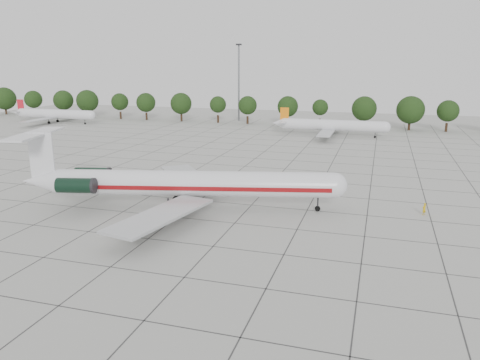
{
  "coord_description": "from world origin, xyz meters",
  "views": [
    {
      "loc": [
        16.92,
        -61.51,
        20.03
      ],
      "look_at": [
        -1.81,
        0.31,
        3.5
      ],
      "focal_mm": 35.0,
      "sensor_mm": 36.0,
      "label": 1
    }
  ],
  "objects": [
    {
      "name": "ground",
      "position": [
        0.0,
        0.0,
        0.0
      ],
      "size": [
        260.0,
        260.0,
        0.0
      ],
      "primitive_type": "plane",
      "color": "#B2B3AB",
      "rests_on": "ground"
    },
    {
      "name": "apron_joints",
      "position": [
        0.0,
        15.0,
        0.01
      ],
      "size": [
        170.0,
        170.0,
        0.02
      ],
      "primitive_type": "cube",
      "color": "#383838",
      "rests_on": "ground"
    },
    {
      "name": "main_airliner",
      "position": [
        -9.44,
        -4.63,
        3.73
      ],
      "size": [
        44.49,
        34.41,
        10.56
      ],
      "rotation": [
        0.0,
        0.0,
        0.24
      ],
      "color": "silver",
      "rests_on": "ground"
    },
    {
      "name": "ground_crew",
      "position": [
        23.24,
        2.52,
        0.82
      ],
      "size": [
        0.7,
        0.69,
        1.64
      ],
      "primitive_type": "imported",
      "rotation": [
        0.0,
        0.0,
        3.9
      ],
      "color": "gold",
      "rests_on": "ground"
    },
    {
      "name": "bg_airliner_a",
      "position": [
        -86.45,
        68.69,
        2.91
      ],
      "size": [
        28.24,
        27.2,
        7.4
      ],
      "color": "silver",
      "rests_on": "ground"
    },
    {
      "name": "bg_airliner_c",
      "position": [
        4.18,
        67.12,
        2.91
      ],
      "size": [
        28.24,
        27.2,
        7.4
      ],
      "color": "silver",
      "rests_on": "ground"
    },
    {
      "name": "tree_line",
      "position": [
        -11.68,
        85.0,
        5.98
      ],
      "size": [
        249.86,
        8.44,
        10.22
      ],
      "color": "#332114",
      "rests_on": "ground"
    },
    {
      "name": "floodlight_mast",
      "position": [
        -30.0,
        92.0,
        14.28
      ],
      "size": [
        1.6,
        1.6,
        25.45
      ],
      "color": "slate",
      "rests_on": "ground"
    }
  ]
}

